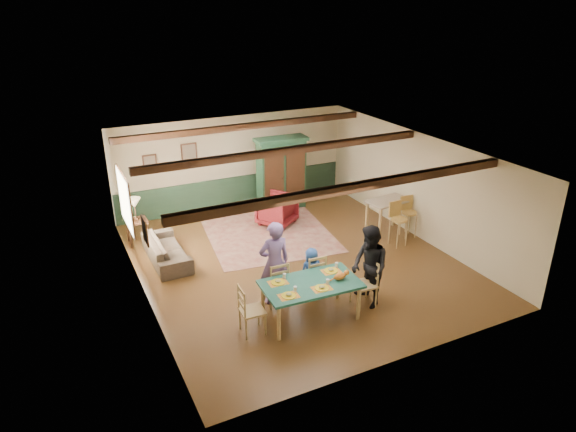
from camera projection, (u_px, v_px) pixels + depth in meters
name	position (u px, v px, depth m)	size (l,w,h in m)	color
floor	(295.00, 261.00, 12.18)	(8.00, 8.00, 0.00)	#482C14
wall_back	(233.00, 162.00, 14.95)	(7.00, 0.02, 2.70)	beige
wall_left	(139.00, 238.00, 10.23)	(0.02, 8.00, 2.70)	beige
wall_right	(418.00, 186.00, 13.07)	(0.02, 8.00, 2.70)	beige
ceiling	(296.00, 151.00, 11.12)	(7.00, 8.00, 0.02)	silver
wainscot_back	(235.00, 191.00, 15.29)	(6.95, 0.03, 0.90)	#1B3121
ceiling_beam_front	(354.00, 187.00, 9.26)	(6.95, 0.16, 0.16)	black
ceiling_beam_mid	(288.00, 151.00, 11.49)	(6.95, 0.16, 0.16)	black
ceiling_beam_back	(245.00, 127.00, 13.63)	(6.95, 0.16, 0.16)	black
window_left	(125.00, 201.00, 11.57)	(0.06, 1.60, 1.30)	white
picture_left_wall	(145.00, 231.00, 9.59)	(0.04, 0.42, 0.52)	gray
picture_back_a	(189.00, 153.00, 14.22)	(0.45, 0.04, 0.55)	gray
picture_back_b	(150.00, 163.00, 13.84)	(0.38, 0.04, 0.48)	gray
dining_table	(310.00, 301.00, 9.88)	(1.86, 1.03, 0.77)	#1A5445
dining_chair_far_left	(276.00, 282.00, 10.32)	(0.43, 0.45, 0.98)	#A58752
dining_chair_far_right	(313.00, 274.00, 10.62)	(0.43, 0.45, 0.98)	#A58752
dining_chair_end_left	(252.00, 310.00, 9.41)	(0.43, 0.45, 0.98)	#A58752
dining_chair_end_right	(364.00, 284.00, 10.27)	(0.43, 0.45, 0.98)	#A58752
person_man	(274.00, 263.00, 10.23)	(0.65, 0.43, 1.78)	slate
person_woman	(370.00, 267.00, 10.17)	(0.83, 0.64, 1.70)	black
person_child	(311.00, 271.00, 10.68)	(0.51, 0.33, 1.04)	navy
cat	(340.00, 276.00, 9.81)	(0.37, 0.14, 0.19)	orange
place_setting_near_left	(289.00, 294.00, 9.28)	(0.41, 0.31, 0.11)	yellow
place_setting_near_center	(322.00, 286.00, 9.53)	(0.41, 0.31, 0.11)	yellow
place_setting_far_left	(278.00, 280.00, 9.72)	(0.41, 0.31, 0.11)	yellow
place_setting_far_right	(331.00, 269.00, 10.13)	(0.41, 0.31, 0.11)	yellow
area_rug	(267.00, 231.00, 13.74)	(3.12, 3.71, 0.01)	tan
armoire	(281.00, 173.00, 14.90)	(1.50, 0.60, 2.12)	#163823
armchair	(277.00, 210.00, 14.04)	(0.90, 0.92, 0.84)	#4D0F16
sofa	(166.00, 250.00, 12.10)	(1.98, 0.77, 0.58)	#3B3024
end_table	(138.00, 232.00, 12.95)	(0.52, 0.52, 0.64)	black
table_lamp	(135.00, 209.00, 12.71)	(0.32, 0.32, 0.58)	beige
counter_table	(387.00, 217.00, 13.47)	(1.12, 0.65, 0.93)	#C3B297
bar_stool_left	(399.00, 224.00, 12.76)	(0.40, 0.44, 1.13)	tan
bar_stool_right	(409.00, 217.00, 13.25)	(0.38, 0.42, 1.08)	tan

